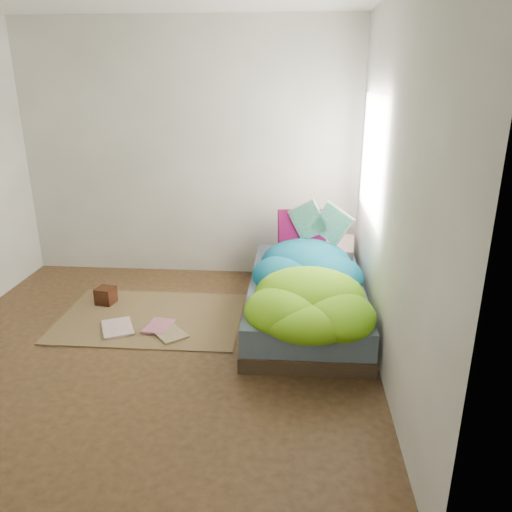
{
  "coord_description": "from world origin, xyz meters",
  "views": [
    {
      "loc": [
        1.1,
        -3.37,
        2.02
      ],
      "look_at": [
        0.77,
        0.75,
        0.54
      ],
      "focal_mm": 35.0,
      "sensor_mm": 36.0,
      "label": 1
    }
  ],
  "objects_px": {
    "wooden_box": "(106,295)",
    "floor_book_b": "(147,325)",
    "floor_book_a": "(102,330)",
    "bed": "(306,298)",
    "pillow_magenta": "(302,233)",
    "open_book": "(320,212)"
  },
  "relations": [
    {
      "from": "wooden_box",
      "to": "floor_book_b",
      "type": "distance_m",
      "value": 0.68
    },
    {
      "from": "floor_book_a",
      "to": "floor_book_b",
      "type": "distance_m",
      "value": 0.37
    },
    {
      "from": "bed",
      "to": "pillow_magenta",
      "type": "distance_m",
      "value": 0.77
    },
    {
      "from": "open_book",
      "to": "floor_book_a",
      "type": "xyz_separation_m",
      "value": [
        -1.82,
        -0.96,
        -0.81
      ]
    },
    {
      "from": "pillow_magenta",
      "to": "floor_book_a",
      "type": "xyz_separation_m",
      "value": [
        -1.66,
        -1.13,
        -0.55
      ]
    },
    {
      "from": "open_book",
      "to": "wooden_box",
      "type": "height_order",
      "value": "open_book"
    },
    {
      "from": "floor_book_a",
      "to": "floor_book_b",
      "type": "relative_size",
      "value": 1.21
    },
    {
      "from": "floor_book_a",
      "to": "open_book",
      "type": "bearing_deg",
      "value": 2.87
    },
    {
      "from": "floor_book_a",
      "to": "bed",
      "type": "bearing_deg",
      "value": -9.32
    },
    {
      "from": "pillow_magenta",
      "to": "open_book",
      "type": "distance_m",
      "value": 0.36
    },
    {
      "from": "bed",
      "to": "floor_book_b",
      "type": "distance_m",
      "value": 1.4
    },
    {
      "from": "open_book",
      "to": "floor_book_b",
      "type": "xyz_separation_m",
      "value": [
        -1.47,
        -0.84,
        -0.81
      ]
    },
    {
      "from": "bed",
      "to": "open_book",
      "type": "xyz_separation_m",
      "value": [
        0.12,
        0.48,
        0.67
      ]
    },
    {
      "from": "pillow_magenta",
      "to": "wooden_box",
      "type": "distance_m",
      "value": 1.98
    },
    {
      "from": "pillow_magenta",
      "to": "wooden_box",
      "type": "height_order",
      "value": "pillow_magenta"
    },
    {
      "from": "pillow_magenta",
      "to": "open_book",
      "type": "xyz_separation_m",
      "value": [
        0.16,
        -0.18,
        0.26
      ]
    },
    {
      "from": "wooden_box",
      "to": "floor_book_a",
      "type": "height_order",
      "value": "wooden_box"
    },
    {
      "from": "open_book",
      "to": "bed",
      "type": "bearing_deg",
      "value": -80.3
    },
    {
      "from": "bed",
      "to": "floor_book_b",
      "type": "height_order",
      "value": "bed"
    },
    {
      "from": "bed",
      "to": "wooden_box",
      "type": "distance_m",
      "value": 1.88
    },
    {
      "from": "bed",
      "to": "wooden_box",
      "type": "height_order",
      "value": "bed"
    },
    {
      "from": "bed",
      "to": "open_book",
      "type": "relative_size",
      "value": 3.9
    }
  ]
}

